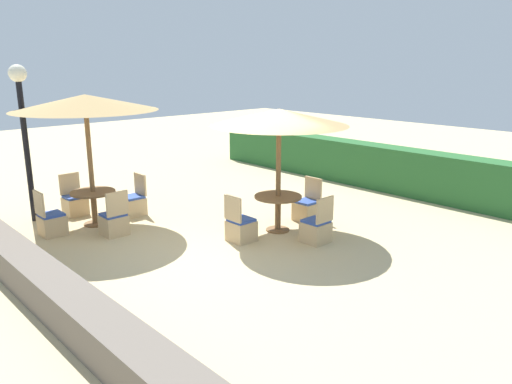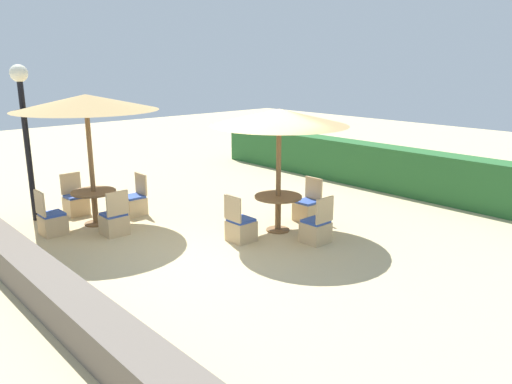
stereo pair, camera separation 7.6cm
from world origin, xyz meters
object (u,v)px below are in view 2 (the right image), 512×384
at_px(lamp_post, 23,112).
at_px(round_table_front_left, 94,199).
at_px(patio_chair_front_left_west, 76,203).
at_px(patio_chair_center_east, 316,229).
at_px(parasol_center, 279,118).
at_px(parasol_front_left, 86,103).
at_px(round_table_center, 278,204).
at_px(patio_chair_center_north, 307,209).
at_px(patio_chair_front_left_south, 52,222).
at_px(patio_chair_front_left_north, 134,203).
at_px(patio_chair_front_left_east, 114,222).
at_px(patio_chair_center_south, 240,228).

relative_size(lamp_post, round_table_front_left, 3.59).
relative_size(patio_chair_front_left_west, patio_chair_center_east, 1.00).
distance_m(patio_chair_front_left_west, parasol_center, 5.11).
height_order(lamp_post, parasol_front_left, lamp_post).
bearing_deg(lamp_post, round_table_center, 40.03).
bearing_deg(patio_chair_center_north, patio_chair_front_left_south, 57.69).
xyz_separation_m(lamp_post, patio_chair_front_left_north, (1.12, 1.81, -2.09)).
distance_m(patio_chair_front_left_east, patio_chair_center_north, 4.06).
xyz_separation_m(parasol_front_left, round_table_center, (2.92, 2.58, -2.00)).
relative_size(patio_chair_center_east, patio_chair_center_north, 1.00).
bearing_deg(patio_chair_front_left_south, patio_chair_front_left_east, 47.47).
bearing_deg(round_table_front_left, patio_chair_center_north, 50.96).
bearing_deg(parasol_front_left, patio_chair_center_east, 33.95).
bearing_deg(patio_chair_front_left_south, round_table_center, 50.63).
bearing_deg(round_table_front_left, parasol_center, 41.42).
bearing_deg(round_table_center, lamp_post, -139.97).
distance_m(round_table_front_left, patio_chair_center_south, 3.31).
bearing_deg(patio_chair_front_left_north, parasol_center, -151.31).
relative_size(lamp_post, patio_chair_center_north, 3.57).
relative_size(lamp_post, parasol_center, 1.21).
height_order(patio_chair_front_left_south, patio_chair_center_south, same).
distance_m(patio_chair_front_left_west, patio_chair_center_north, 5.23).
bearing_deg(parasol_center, patio_chair_front_left_south, -129.37).
distance_m(parasol_front_left, round_table_front_left, 2.02).
bearing_deg(patio_chair_front_left_east, parasol_front_left, 89.34).
xyz_separation_m(round_table_front_left, patio_chair_front_left_north, (-0.04, 0.96, -0.28)).
height_order(patio_chair_front_left_west, patio_chair_center_south, same).
relative_size(round_table_front_left, patio_chair_center_north, 0.99).
relative_size(parasol_center, patio_chair_center_east, 2.94).
height_order(patio_chair_front_left_west, patio_chair_front_left_south, same).
height_order(patio_chair_center_east, patio_chair_center_south, same).
bearing_deg(patio_chair_front_left_west, patio_chair_front_left_east, 89.96).
bearing_deg(patio_chair_center_north, patio_chair_front_left_east, 60.83).
bearing_deg(patio_chair_front_left_east, patio_chair_front_left_south, 137.47).
distance_m(parasol_front_left, round_table_center, 4.38).
distance_m(patio_chair_front_left_south, round_table_center, 4.56).
height_order(patio_chair_front_left_north, parasol_center, parasol_center).
distance_m(lamp_post, parasol_center, 5.34).
relative_size(patio_chair_front_left_north, patio_chair_front_left_west, 1.00).
height_order(round_table_front_left, patio_chair_center_north, patio_chair_center_north).
xyz_separation_m(lamp_post, patio_chair_center_north, (4.03, 4.39, -2.09)).
xyz_separation_m(patio_chair_front_left_south, parasol_center, (2.88, 3.51, 2.05)).
xyz_separation_m(lamp_post, patio_chair_front_left_west, (0.18, 0.84, -2.09)).
xyz_separation_m(lamp_post, round_table_center, (4.09, 3.43, -1.79)).
bearing_deg(patio_chair_front_left_south, patio_chair_front_left_west, 137.78).
xyz_separation_m(patio_chair_front_left_north, patio_chair_center_east, (3.95, 1.68, 0.00)).
bearing_deg(lamp_post, parasol_center, 40.03).
height_order(lamp_post, patio_chair_center_south, lamp_post).
relative_size(parasol_front_left, round_table_front_left, 3.14).
bearing_deg(patio_chair_front_left_west, patio_chair_front_left_north, 135.89).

